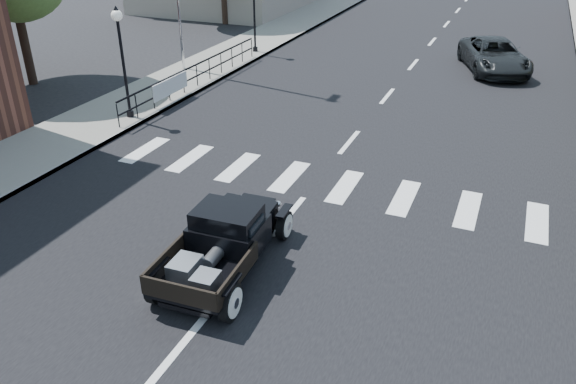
% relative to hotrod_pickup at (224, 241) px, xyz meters
% --- Properties ---
extents(ground, '(120.00, 120.00, 0.00)m').
position_rel_hotrod_pickup_xyz_m(ground, '(0.38, 0.50, -0.69)').
color(ground, black).
rests_on(ground, ground).
extents(road, '(14.00, 80.00, 0.02)m').
position_rel_hotrod_pickup_xyz_m(road, '(0.38, 15.50, -0.68)').
color(road, black).
rests_on(road, ground).
extents(road_markings, '(12.00, 60.00, 0.06)m').
position_rel_hotrod_pickup_xyz_m(road_markings, '(0.38, 10.50, -0.69)').
color(road_markings, silver).
rests_on(road_markings, ground).
extents(sidewalk_left, '(3.00, 80.00, 0.15)m').
position_rel_hotrod_pickup_xyz_m(sidewalk_left, '(-8.12, 15.50, -0.61)').
color(sidewalk_left, gray).
rests_on(sidewalk_left, ground).
extents(railing, '(0.08, 10.00, 1.00)m').
position_rel_hotrod_pickup_xyz_m(railing, '(-6.92, 10.50, -0.04)').
color(railing, black).
rests_on(railing, sidewalk_left).
extents(banner, '(0.04, 2.20, 0.60)m').
position_rel_hotrod_pickup_xyz_m(banner, '(-6.84, 8.50, -0.24)').
color(banner, silver).
rests_on(banner, sidewalk_left).
extents(lamp_post_b, '(0.36, 0.36, 3.70)m').
position_rel_hotrod_pickup_xyz_m(lamp_post_b, '(-7.22, 6.50, 1.31)').
color(lamp_post_b, black).
rests_on(lamp_post_b, sidewalk_left).
extents(lamp_post_c, '(0.36, 0.36, 3.70)m').
position_rel_hotrod_pickup_xyz_m(lamp_post_c, '(-7.22, 16.50, 1.31)').
color(lamp_post_c, black).
rests_on(lamp_post_c, sidewalk_left).
extents(hotrod_pickup, '(2.04, 4.06, 1.38)m').
position_rel_hotrod_pickup_xyz_m(hotrod_pickup, '(0.00, 0.00, 0.00)').
color(hotrod_pickup, black).
rests_on(hotrod_pickup, ground).
extents(second_car, '(3.80, 5.42, 1.37)m').
position_rel_hotrod_pickup_xyz_m(second_car, '(3.81, 17.83, -0.00)').
color(second_car, black).
rests_on(second_car, ground).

